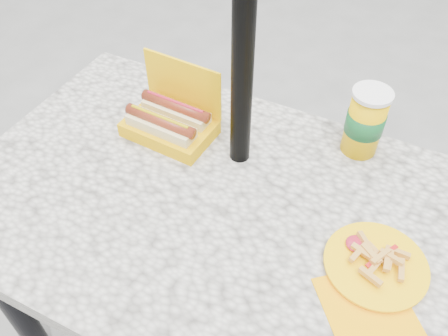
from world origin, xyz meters
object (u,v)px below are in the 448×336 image
at_px(umbrella_pole, 244,32).
at_px(fries_plate, 375,267).
at_px(soda_cup, 365,122).
at_px(hotdog_box, 170,121).

xyz_separation_m(umbrella_pole, fries_plate, (0.39, -0.18, -0.34)).
xyz_separation_m(fries_plate, soda_cup, (-0.13, 0.34, 0.08)).
bearing_deg(umbrella_pole, fries_plate, -24.82).
relative_size(umbrella_pole, soda_cup, 12.16).
bearing_deg(soda_cup, hotdog_box, -160.68).
relative_size(umbrella_pole, fries_plate, 6.87).
height_order(hotdog_box, fries_plate, hotdog_box).
height_order(umbrella_pole, hotdog_box, umbrella_pole).
xyz_separation_m(umbrella_pole, soda_cup, (0.26, 0.16, -0.26)).
bearing_deg(fries_plate, soda_cup, 110.42).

